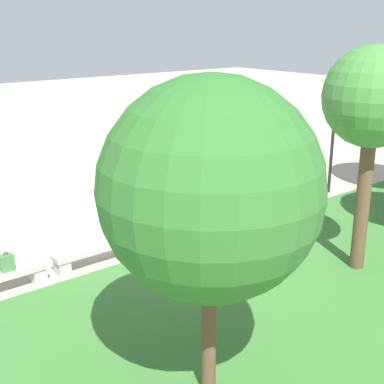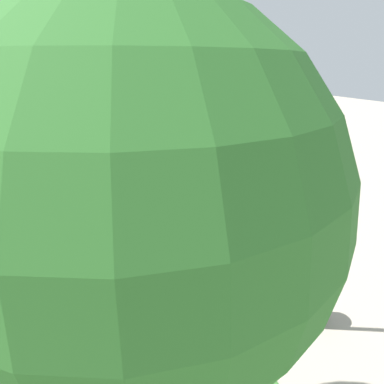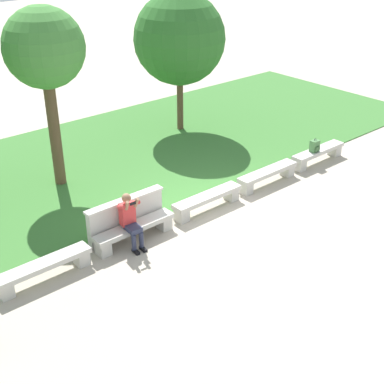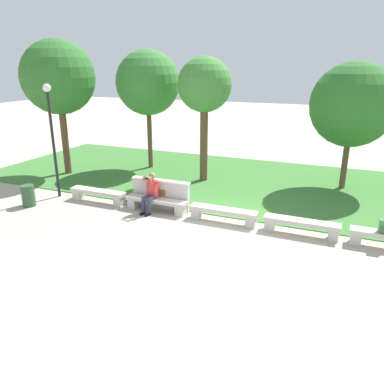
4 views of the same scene
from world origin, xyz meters
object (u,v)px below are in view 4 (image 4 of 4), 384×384
at_px(bench_main, 98,194).
at_px(bench_mid, 223,213).
at_px(bench_near, 156,203).
at_px(bench_far, 301,225).
at_px(tree_behind_wall, 353,105).
at_px(tree_far_back, 148,83).
at_px(tree_left_background, 204,87).
at_px(tree_right_background, 58,78).
at_px(trash_bin, 28,196).
at_px(person_photographer, 151,191).
at_px(lamp_post, 51,126).

distance_m(bench_main, bench_mid, 4.71).
height_order(bench_near, bench_far, same).
relative_size(tree_behind_wall, tree_far_back, 0.90).
bearing_deg(tree_left_background, bench_far, -41.02).
bearing_deg(tree_right_background, trash_bin, -67.87).
distance_m(bench_main, person_photographer, 2.24).
distance_m(bench_mid, person_photographer, 2.55).
bearing_deg(bench_far, tree_far_back, 147.10).
bearing_deg(tree_right_background, bench_far, -13.74).
xyz_separation_m(bench_near, lamp_post, (-4.07, -0.06, 2.33)).
distance_m(tree_right_background, tree_far_back, 3.79).
bearing_deg(tree_left_background, bench_main, -122.30).
bearing_deg(bench_near, person_photographer, -153.52).
xyz_separation_m(bench_mid, trash_bin, (-6.68, -1.28, 0.07)).
relative_size(tree_right_background, tree_far_back, 1.07).
distance_m(bench_far, trash_bin, 9.13).
bearing_deg(lamp_post, bench_main, 2.15).
xyz_separation_m(bench_far, trash_bin, (-9.04, -1.28, 0.07)).
distance_m(bench_far, tree_left_background, 7.01).
bearing_deg(tree_left_background, lamp_post, -136.35).
bearing_deg(bench_far, tree_right_background, 166.26).
xyz_separation_m(person_photographer, tree_behind_wall, (5.79, 5.18, 2.52)).
relative_size(bench_near, tree_left_background, 0.43).
bearing_deg(bench_far, tree_behind_wall, 79.75).
height_order(bench_near, person_photographer, person_photographer).
relative_size(bench_near, tree_far_back, 0.40).
distance_m(tree_behind_wall, lamp_post, 11.01).
height_order(bench_main, tree_left_background, tree_left_background).
bearing_deg(bench_main, bench_mid, 0.00).
height_order(tree_left_background, lamp_post, tree_left_background).
bearing_deg(tree_far_back, lamp_post, -102.58).
bearing_deg(lamp_post, trash_bin, -101.94).
relative_size(bench_far, trash_bin, 2.85).
height_order(bench_far, person_photographer, person_photographer).
bearing_deg(tree_far_back, bench_near, -59.23).
bearing_deg(trash_bin, bench_mid, 10.80).
bearing_deg(tree_behind_wall, tree_far_back, -179.02).
bearing_deg(person_photographer, trash_bin, -163.98).
bearing_deg(bench_far, person_photographer, -179.09).
relative_size(person_photographer, trash_bin, 1.76).
bearing_deg(tree_far_back, person_photographer, -60.95).
relative_size(bench_main, bench_mid, 1.00).
bearing_deg(trash_bin, person_photographer, 16.02).
relative_size(tree_behind_wall, tree_right_background, 0.84).
bearing_deg(tree_left_background, bench_mid, -60.94).
distance_m(bench_far, tree_right_background, 11.59).
xyz_separation_m(bench_main, tree_left_background, (2.51, 3.96, 3.56)).
relative_size(bench_near, lamp_post, 0.53).
height_order(bench_main, bench_far, same).
xyz_separation_m(person_photographer, tree_far_back, (-2.80, 5.03, 3.18)).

